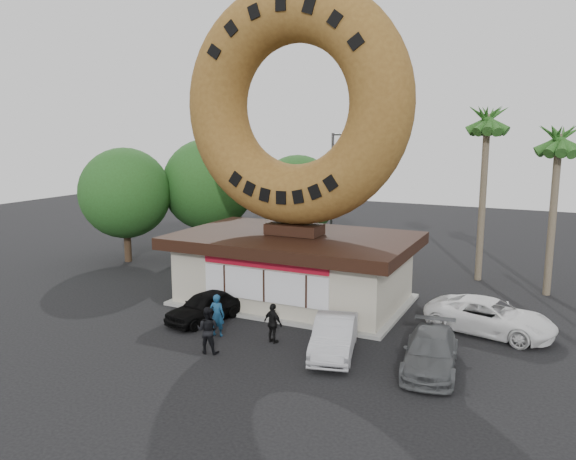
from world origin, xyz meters
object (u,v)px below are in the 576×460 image
Objects in this scene: donut_shop at (294,266)px; person_left at (217,315)px; car_black at (205,307)px; person_right at (273,323)px; car_silver at (334,336)px; street_lamp at (334,188)px; car_white at (490,317)px; person_center at (208,330)px; giant_donut at (295,105)px; car_grey at (431,352)px.

donut_shop reaches higher than person_left.
person_right is at bearing -0.91° from car_black.
donut_shop is 6.70m from car_silver.
street_lamp is at bearing 101.83° from car_black.
car_silver is (5.94, -15.22, -3.80)m from street_lamp.
car_white is (4.96, 4.72, 0.02)m from car_silver.
giant_donut is at bearing -102.13° from person_center.
street_lamp is at bearing 100.50° from donut_shop.
person_left is (-0.82, -5.55, -0.90)m from donut_shop.
person_center is 1.12× the size of person_right.
person_center is (1.68, -17.19, -3.60)m from street_lamp.
person_center is 11.39m from car_white.
street_lamp is 17.64m from person_center.
person_center is 2.60m from person_right.
street_lamp reaches higher than car_white.
person_right is (2.37, 0.31, -0.08)m from person_left.
person_left is 0.42× the size of car_silver.
person_right is (1.55, -5.25, -8.53)m from giant_donut.
car_white reaches higher than car_black.
street_lamp is at bearing -95.15° from person_center.
person_left is 0.99× the size of person_center.
car_black is 9.91m from car_grey.
car_grey is at bearing -175.58° from person_center.
street_lamp is 1.58× the size of car_white.
car_silver is (4.90, 0.35, -0.18)m from person_left.
donut_shop is 7.23m from person_center.
car_white is at bearing -129.22° from person_right.
person_center reaches higher than person_right.
car_white is (1.45, 4.59, 0.07)m from car_grey.
giant_donut is at bearing 75.41° from car_black.
donut_shop is 2.98× the size of car_black.
giant_donut reaches higher than street_lamp.
person_left is at bearing -98.35° from giant_donut.
donut_shop reaches higher than car_white.
car_grey is 0.86× the size of car_white.
street_lamp is 1.92× the size of car_silver.
person_left is at bearing -79.23° from person_center.
car_white is at bearing -43.94° from street_lamp.
car_grey is at bearing -33.81° from giant_donut.
person_center is 0.40× the size of car_grey.
person_right is (1.55, -5.24, -0.98)m from donut_shop.
street_lamp reaches higher than donut_shop.
donut_shop is 2.57× the size of car_grey.
car_grey is at bearing -12.40° from car_silver.
donut_shop is 2.69× the size of car_silver.
person_left is at bearing 25.92° from person_right.
car_grey is at bearing -57.94° from street_lamp.
car_black is at bearing -91.71° from street_lamp.
giant_donut is 6.99× the size of person_right.
person_right is at bearing -73.57° from giant_donut.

